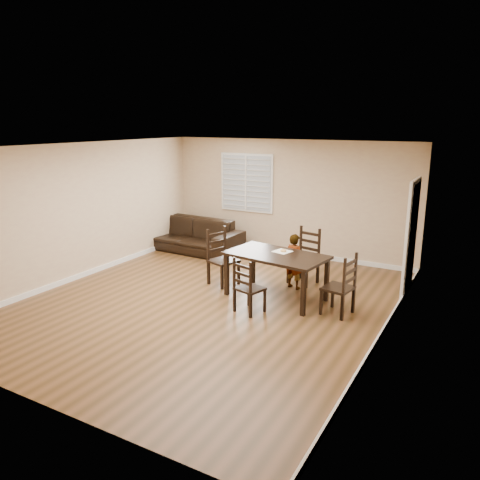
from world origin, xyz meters
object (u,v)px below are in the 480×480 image
(chair_right, at_px, (345,288))
(chair_left, at_px, (219,258))
(chair_far, at_px, (245,289))
(donut, at_px, (283,250))
(sofa, at_px, (189,234))
(chair_near, at_px, (307,257))
(dining_table, at_px, (276,259))
(child, at_px, (294,261))

(chair_right, bearing_deg, chair_left, -89.24)
(chair_far, distance_m, donut, 1.19)
(chair_far, relative_size, chair_left, 0.86)
(chair_left, distance_m, sofa, 2.54)
(chair_near, distance_m, chair_far, 2.03)
(chair_right, xyz_separation_m, sofa, (-4.55, 2.07, -0.08))
(chair_far, relative_size, chair_right, 0.91)
(chair_far, xyz_separation_m, chair_right, (1.46, 0.72, 0.04))
(dining_table, distance_m, chair_near, 1.14)
(chair_near, relative_size, chair_left, 1.00)
(chair_left, height_order, sofa, chair_left)
(dining_table, height_order, chair_far, chair_far)
(dining_table, bearing_deg, chair_near, 89.47)
(chair_near, bearing_deg, chair_far, -86.24)
(chair_near, xyz_separation_m, sofa, (-3.39, 0.78, -0.10))
(sofa, bearing_deg, chair_right, -22.33)
(chair_right, height_order, donut, chair_right)
(child, relative_size, donut, 9.49)
(child, xyz_separation_m, donut, (-0.04, -0.44, 0.32))
(dining_table, distance_m, chair_far, 0.96)
(chair_far, bearing_deg, dining_table, -83.29)
(chair_left, height_order, donut, chair_left)
(dining_table, bearing_deg, chair_far, -90.96)
(chair_right, bearing_deg, sofa, -105.24)
(child, distance_m, donut, 0.54)
(chair_near, xyz_separation_m, chair_right, (1.15, -1.29, -0.02))
(chair_far, bearing_deg, sofa, -26.50)
(chair_right, relative_size, child, 0.98)
(dining_table, relative_size, chair_near, 1.71)
(dining_table, relative_size, donut, 16.71)
(dining_table, height_order, chair_near, chair_near)
(chair_left, distance_m, chair_right, 2.67)
(sofa, bearing_deg, donut, -25.15)
(chair_near, bearing_deg, donut, -84.80)
(dining_table, xyz_separation_m, chair_far, (-0.14, -0.90, -0.31))
(chair_near, height_order, chair_left, chair_left)
(chair_left, relative_size, chair_right, 1.05)
(chair_near, xyz_separation_m, chair_left, (-1.48, -0.90, 0.00))
(chair_left, bearing_deg, sofa, 67.10)
(chair_right, xyz_separation_m, donut, (-1.27, 0.38, 0.37))
(donut, bearing_deg, sofa, 152.65)
(chair_near, bearing_deg, dining_table, -86.05)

